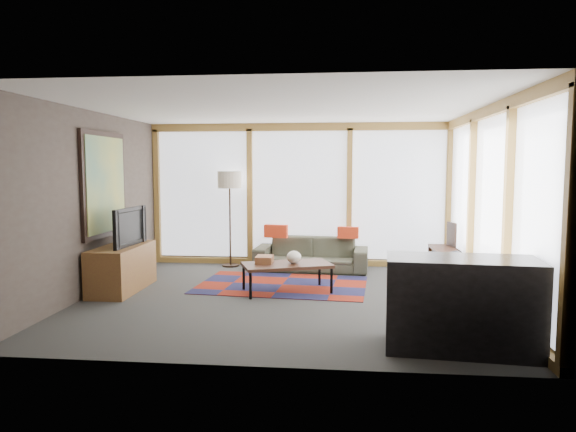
# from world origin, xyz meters

# --- Properties ---
(ground) EXTENTS (5.50, 5.50, 0.00)m
(ground) POSITION_xyz_m (0.00, 0.00, 0.00)
(ground) COLOR #2D2D2A
(ground) RESTS_ON ground
(room_envelope) EXTENTS (5.52, 5.02, 2.62)m
(room_envelope) POSITION_xyz_m (0.49, 0.56, 1.54)
(room_envelope) COLOR #3E322D
(room_envelope) RESTS_ON ground
(rug) EXTENTS (2.66, 1.83, 0.01)m
(rug) POSITION_xyz_m (-0.12, 0.74, 0.01)
(rug) COLOR maroon
(rug) RESTS_ON ground
(sofa) EXTENTS (2.01, 0.90, 0.57)m
(sofa) POSITION_xyz_m (0.26, 1.95, 0.29)
(sofa) COLOR #38382A
(sofa) RESTS_ON ground
(pillow_left) EXTENTS (0.42, 0.18, 0.23)m
(pillow_left) POSITION_xyz_m (-0.36, 1.92, 0.69)
(pillow_left) COLOR red
(pillow_left) RESTS_ON sofa
(pillow_right) EXTENTS (0.38, 0.17, 0.20)m
(pillow_right) POSITION_xyz_m (0.89, 1.96, 0.67)
(pillow_right) COLOR red
(pillow_right) RESTS_ON sofa
(floor_lamp) EXTENTS (0.44, 0.44, 1.73)m
(floor_lamp) POSITION_xyz_m (-1.23, 2.15, 0.87)
(floor_lamp) COLOR #312116
(floor_lamp) RESTS_ON ground
(coffee_table) EXTENTS (1.39, 1.02, 0.42)m
(coffee_table) POSITION_xyz_m (-0.01, 0.32, 0.21)
(coffee_table) COLOR black
(coffee_table) RESTS_ON ground
(book_stack) EXTENTS (0.24, 0.30, 0.10)m
(book_stack) POSITION_xyz_m (-0.34, 0.34, 0.47)
(book_stack) COLOR brown
(book_stack) RESTS_ON coffee_table
(vase) EXTENTS (0.25, 0.25, 0.18)m
(vase) POSITION_xyz_m (0.09, 0.34, 0.51)
(vase) COLOR white
(vase) RESTS_ON coffee_table
(bookshelf) EXTENTS (0.37, 2.05, 0.51)m
(bookshelf) POSITION_xyz_m (2.43, 0.83, 0.26)
(bookshelf) COLOR black
(bookshelf) RESTS_ON ground
(bowl_a) EXTENTS (0.22, 0.22, 0.11)m
(bowl_a) POSITION_xyz_m (2.41, 0.23, 0.57)
(bowl_a) COLOR black
(bowl_a) RESTS_ON bookshelf
(bowl_b) EXTENTS (0.18, 0.18, 0.08)m
(bowl_b) POSITION_xyz_m (2.42, 0.60, 0.55)
(bowl_b) COLOR black
(bowl_b) RESTS_ON bookshelf
(shelf_picture) EXTENTS (0.10, 0.30, 0.39)m
(shelf_picture) POSITION_xyz_m (2.57, 1.61, 0.71)
(shelf_picture) COLOR black
(shelf_picture) RESTS_ON bookshelf
(tv_console) EXTENTS (0.55, 1.32, 0.66)m
(tv_console) POSITION_xyz_m (-2.43, 0.18, 0.33)
(tv_console) COLOR brown
(tv_console) RESTS_ON ground
(television) EXTENTS (0.18, 0.98, 0.56)m
(television) POSITION_xyz_m (-2.39, 0.21, 0.94)
(television) COLOR black
(television) RESTS_ON tv_console
(bar_counter) EXTENTS (1.51, 0.80, 0.92)m
(bar_counter) POSITION_xyz_m (1.95, -1.86, 0.46)
(bar_counter) COLOR black
(bar_counter) RESTS_ON ground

